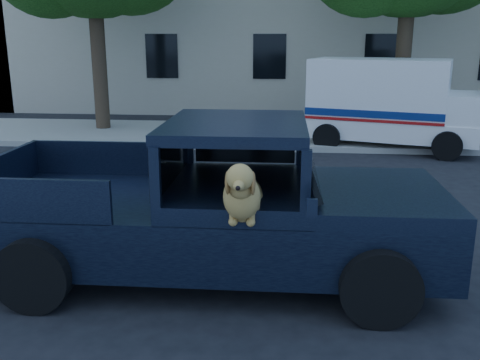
{
  "coord_description": "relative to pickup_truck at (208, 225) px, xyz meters",
  "views": [
    {
      "loc": [
        1.86,
        -6.47,
        2.92
      ],
      "look_at": [
        1.3,
        -0.7,
        1.35
      ],
      "focal_mm": 40.0,
      "sensor_mm": 36.0,
      "label": 1
    }
  ],
  "objects": [
    {
      "name": "ground",
      "position": [
        -0.86,
        0.33,
        -0.66
      ],
      "size": [
        120.0,
        120.0,
        0.0
      ],
      "primitive_type": "plane",
      "color": "black",
      "rests_on": "ground"
    },
    {
      "name": "far_sidewalk",
      "position": [
        -0.86,
        9.53,
        -0.59
      ],
      "size": [
        60.0,
        4.0,
        0.15
      ],
      "primitive_type": "cube",
      "color": "gray",
      "rests_on": "ground"
    },
    {
      "name": "lane_stripes",
      "position": [
        1.14,
        3.73,
        -0.66
      ],
      "size": [
        21.6,
        0.14,
        0.01
      ],
      "primitive_type": null,
      "color": "silver",
      "rests_on": "ground"
    },
    {
      "name": "pickup_truck",
      "position": [
        0.0,
        0.0,
        0.0
      ],
      "size": [
        5.51,
        2.82,
        1.96
      ],
      "rotation": [
        0.0,
        0.0,
        0.01
      ],
      "color": "black",
      "rests_on": "ground"
    },
    {
      "name": "mail_truck",
      "position": [
        3.57,
        8.33,
        0.36
      ],
      "size": [
        4.67,
        3.2,
        2.35
      ],
      "rotation": [
        0.0,
        0.0,
        -0.3
      ],
      "color": "silver",
      "rests_on": "ground"
    }
  ]
}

